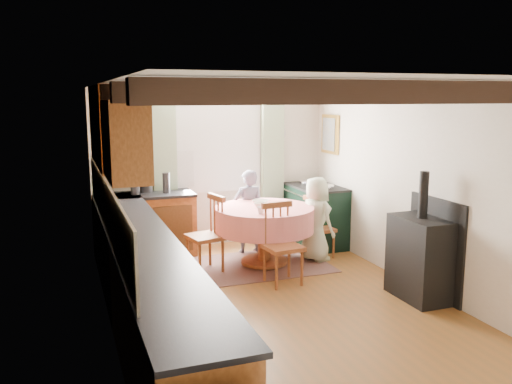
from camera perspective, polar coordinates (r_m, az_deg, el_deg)
name	(u,v)px	position (r m, az deg, el deg)	size (l,w,h in m)	color
floor	(281,307)	(6.06, 2.65, -12.05)	(3.60, 5.50, 0.00)	brown
ceiling	(283,84)	(5.61, 2.86, 11.29)	(3.60, 5.50, 0.00)	white
wall_back	(212,168)	(8.28, -4.63, 2.57)	(3.60, 0.00, 2.40)	silver
wall_front	(463,283)	(3.43, 21.05, -9.01)	(3.60, 0.00, 2.40)	silver
wall_left	(107,212)	(5.29, -15.53, -2.07)	(0.00, 5.50, 2.40)	silver
wall_right	(423,190)	(6.61, 17.29, 0.22)	(0.00, 5.50, 2.40)	silver
beam_a	(397,92)	(3.84, 14.70, 10.18)	(3.60, 0.16, 0.16)	black
beam_b	(328,93)	(4.70, 7.67, 10.34)	(3.60, 0.16, 0.16)	black
beam_c	(283,93)	(5.61, 2.85, 10.37)	(3.60, 0.16, 0.16)	black
beam_d	(250,94)	(6.54, -0.61, 10.35)	(3.60, 0.16, 0.16)	black
beam_e	(226,94)	(7.49, -3.20, 10.30)	(3.60, 0.16, 0.16)	black
splash_left	(106,206)	(5.59, -15.58, -1.44)	(0.02, 4.50, 0.55)	beige
splash_back	(147,171)	(8.06, -11.47, 2.19)	(1.40, 0.02, 0.55)	beige
base_cabinet_left	(142,285)	(5.53, -12.01, -9.59)	(0.60, 5.30, 0.88)	#A55E29
base_cabinet_back	(148,226)	(7.92, -11.33, -3.55)	(1.30, 0.60, 0.88)	#A55E29
worktop_left	(142,240)	(5.40, -11.98, -4.97)	(0.64, 5.30, 0.04)	black
worktop_back	(147,195)	(7.81, -11.42, -0.29)	(1.30, 0.64, 0.04)	black
wall_cabinet_glass	(110,126)	(6.40, -15.22, 6.78)	(0.34, 1.80, 0.90)	#A55E29
wall_cabinet_solid	(125,140)	(4.91, -13.64, 5.35)	(0.34, 0.90, 0.70)	#A55E29
window_frame	(219,142)	(8.25, -3.97, 5.34)	(1.34, 0.03, 1.54)	white
window_pane	(219,142)	(8.26, -3.98, 5.35)	(1.20, 0.01, 1.40)	white
curtain_left	(165,178)	(8.04, -9.60, 1.51)	(0.35, 0.10, 2.10)	#8EA279
curtain_right	(272,172)	(8.50, 1.74, 2.11)	(0.35, 0.10, 2.10)	#8EA279
curtain_rod	(220,102)	(8.14, -3.86, 9.51)	(0.03, 0.03, 2.00)	black
wall_picture	(330,134)	(8.47, 7.84, 6.07)	(0.04, 0.50, 0.60)	gold
wall_plate	(277,134)	(8.54, 2.21, 6.20)	(0.30, 0.30, 0.02)	silver
rug	(264,264)	(7.46, 0.86, -7.65)	(1.69, 1.32, 0.01)	brown
dining_table	(264,236)	(7.35, 0.87, -4.69)	(1.34, 1.34, 0.81)	#DE7170
chair_near	(283,244)	(6.61, 2.89, -5.55)	(0.43, 0.45, 1.00)	#964E26
chair_left	(205,234)	(7.08, -5.44, -4.44)	(0.44, 0.46, 1.02)	#964E26
chair_right	(320,227)	(7.77, 6.74, -3.65)	(0.38, 0.40, 0.89)	#964E26
aga_range	(316,215)	(8.37, 6.32, -2.43)	(0.67, 1.03, 0.95)	black
cast_iron_stove	(421,236)	(6.35, 17.08, -4.48)	(0.44, 0.73, 1.47)	black
child_far	(248,212)	(7.88, -0.81, -2.08)	(0.45, 0.30, 1.24)	slate
child_right	(316,219)	(7.56, 6.38, -2.87)	(0.58, 0.38, 1.19)	beige
bowl_a	(261,202)	(7.47, 0.49, -1.05)	(0.22, 0.22, 0.05)	silver
bowl_b	(261,205)	(7.28, 0.48, -1.35)	(0.18, 0.18, 0.06)	silver
cup	(261,210)	(6.84, 0.52, -1.94)	(0.10, 0.10, 0.09)	silver
canister_tall	(135,187)	(7.74, -12.68, 0.53)	(0.13, 0.13, 0.21)	#262628
canister_wide	(146,185)	(7.91, -11.54, 0.73)	(0.18, 0.18, 0.20)	#262628
canister_slim	(166,183)	(7.78, -9.47, 0.96)	(0.10, 0.10, 0.29)	#262628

